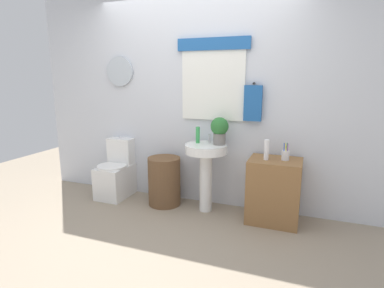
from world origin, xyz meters
name	(u,v)px	position (x,y,z in m)	size (l,w,h in m)	color
ground_plane	(156,240)	(0.00, 0.00, 0.00)	(8.00, 8.00, 0.00)	gray
back_wall	(196,99)	(0.00, 1.15, 1.31)	(4.40, 0.18, 2.60)	silver
toilet	(116,174)	(-1.03, 0.88, 0.30)	(0.38, 0.51, 0.78)	white
laundry_hamper	(164,181)	(-0.31, 0.85, 0.30)	(0.40, 0.40, 0.60)	brown
pedestal_sink	(206,162)	(0.23, 0.85, 0.60)	(0.49, 0.49, 0.81)	white
faucet	(209,138)	(0.23, 0.97, 0.86)	(0.03, 0.03, 0.10)	silver
wooden_cabinet	(274,191)	(1.02, 0.85, 0.35)	(0.55, 0.44, 0.70)	olive
soap_bottle	(198,135)	(0.11, 0.90, 0.91)	(0.05, 0.05, 0.19)	green
potted_plant	(220,129)	(0.37, 0.91, 0.99)	(0.21, 0.21, 0.31)	slate
lotion_bottle	(266,150)	(0.92, 0.81, 0.81)	(0.05, 0.05, 0.22)	white
toothbrush_cup	(285,155)	(1.12, 0.87, 0.76)	(0.08, 0.08, 0.19)	silver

